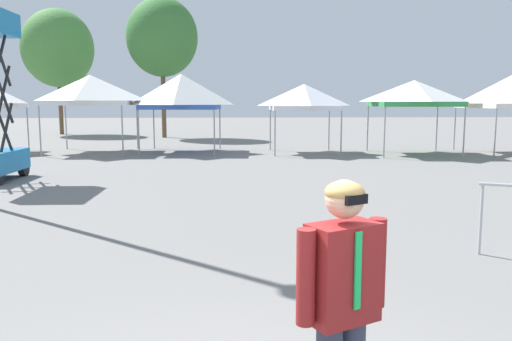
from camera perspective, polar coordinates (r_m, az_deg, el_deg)
The scene contains 7 objects.
canopy_tent_far_left at distance 23.80m, azimuth -17.89°, elevation 8.49°, with size 3.56×3.56×3.38m.
canopy_tent_behind_center at distance 23.07m, azimuth -8.29°, elevation 8.66°, with size 3.51×3.51×3.43m.
canopy_tent_left_of_center at distance 22.54m, azimuth 5.36°, elevation 8.11°, with size 2.94×2.94×2.99m.
canopy_tent_behind_left at distance 22.89m, azimuth 17.14°, elevation 8.19°, with size 3.53×3.53×3.13m.
person_foreground at distance 3.22m, azimuth 9.54°, elevation -14.27°, with size 0.59×0.40×1.78m.
tree_behind_tents_left at distance 32.98m, azimuth -10.38°, elevation 14.33°, with size 4.35×4.35×8.54m.
tree_behind_tents_right at distance 38.00m, azimuth -21.16°, elevation 12.55°, with size 4.74×4.74×8.42m.
Camera 1 is at (-0.19, -2.69, 2.23)m, focal length 36.02 mm.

